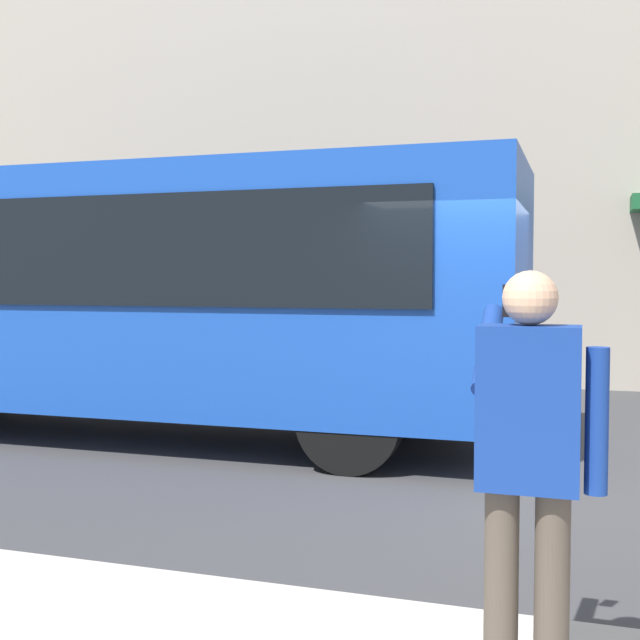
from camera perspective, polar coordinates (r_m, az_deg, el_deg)
name	(u,v)px	position (r m, az deg, el deg)	size (l,w,h in m)	color
ground_plane	(509,476)	(7.80, 13.17, -10.64)	(60.00, 60.00, 0.00)	#38383A
building_facade_far	(550,31)	(14.97, 15.88, 18.97)	(28.00, 1.55, 12.00)	#A89E8E
red_bus	(127,290)	(9.73, -13.40, 2.03)	(9.05, 2.54, 3.08)	#1947AD
pedestrian_photographer	(529,446)	(3.41, 14.50, -8.60)	(0.53, 0.52, 1.70)	#4C4238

